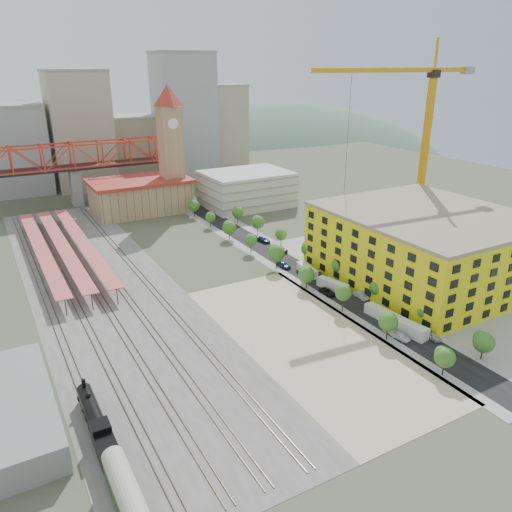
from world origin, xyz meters
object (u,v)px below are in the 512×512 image
site_trailer_c (333,285)px  clock_tower (170,137)px  construction_building (425,246)px  locomotive (97,423)px  site_trailer_a (405,327)px  site_trailer_d (307,270)px  site_trailer_b (382,314)px  car_0 (391,331)px  tower_crane (419,121)px  coach (132,508)px

site_trailer_c → clock_tower: bearing=80.6°
construction_building → locomotive: (-92.00, -19.12, -7.37)m
clock_tower → site_trailer_a: (8.00, -119.87, -27.30)m
construction_building → site_trailer_c: bearing=167.2°
construction_building → site_trailer_d: bearing=146.0°
construction_building → site_trailer_a: 33.69m
site_trailer_a → site_trailer_b: (0.00, 7.35, -0.17)m
locomotive → car_0: 63.02m
site_trailer_a → site_trailer_b: bearing=80.3°
car_0 → site_trailer_c: bearing=74.7°
locomotive → site_trailer_d: bearing=29.0°
site_trailer_c → site_trailer_d: site_trailer_c is taller
clock_tower → construction_building: 107.36m
car_0 → construction_building: bearing=24.5°
construction_building → tower_crane: size_ratio=0.81×
construction_building → coach: construction_building is taller
clock_tower → site_trailer_a: bearing=-86.2°
tower_crane → car_0: (-50.37, -46.07, -37.81)m
construction_building → locomotive: size_ratio=2.32×
tower_crane → locomotive: bearing=-157.7°
coach → car_0: bearing=17.7°
site_trailer_a → site_trailer_b: size_ratio=1.14×
locomotive → site_trailer_b: bearing=5.7°
car_0 → locomotive: bearing=171.9°
site_trailer_c → construction_building: bearing=-27.1°
clock_tower → car_0: size_ratio=12.72×
coach → site_trailer_b: (66.00, 26.31, -1.81)m
coach → tower_crane: size_ratio=0.29×
tower_crane → site_trailer_c: 63.96m
clock_tower → construction_building: bearing=-71.2°
coach → clock_tower: bearing=67.3°
coach → tower_crane: bearing=30.3°
clock_tower → construction_building: clock_tower is taller
clock_tower → site_trailer_a: 123.20m
site_trailer_d → tower_crane: bearing=18.7°
construction_building → site_trailer_b: size_ratio=5.64×
construction_building → site_trailer_a: construction_building is taller
site_trailer_c → car_0: (-3.00, -24.67, -0.54)m
clock_tower → site_trailer_c: clock_tower is taller
clock_tower → tower_crane: 91.92m
site_trailer_a → site_trailer_d: 37.39m
car_0 → clock_tower: bearing=84.0°
coach → site_trailer_a: bearing=16.0°
clock_tower → site_trailer_d: 87.31m
coach → site_trailer_c: bearing=34.1°
site_trailer_a → construction_building: bearing=27.7°
clock_tower → site_trailer_d: size_ratio=5.94×
coach → site_trailer_a: size_ratio=1.78×
site_trailer_a → site_trailer_c: bearing=80.3°
site_trailer_a → site_trailer_b: site_trailer_a is taller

